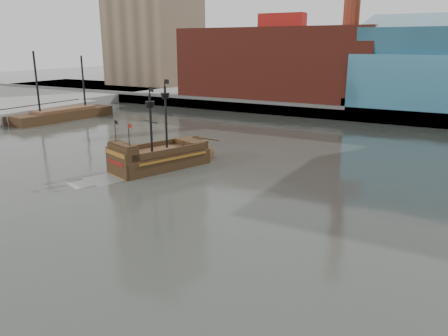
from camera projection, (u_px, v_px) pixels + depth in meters
The scene contains 6 objects.
ground at pixel (160, 277), 26.50m from camera, with size 400.00×400.00×0.00m, color #2C2F2A.
promenade_far at pixel (398, 100), 103.36m from camera, with size 220.00×60.00×2.00m, color slate.
seawall at pixel (373, 116), 78.54m from camera, with size 220.00×1.00×2.60m, color #4C4C49.
pier at pixel (4, 117), 78.75m from camera, with size 6.00×40.00×2.00m, color slate.
pirate_ship at pixel (159, 160), 49.78m from camera, with size 8.65×14.75×10.60m.
docked_vessel at pixel (64, 115), 81.60m from camera, with size 6.45×19.72×13.17m.
Camera 1 is at (14.99, -18.74, 13.61)m, focal length 35.00 mm.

